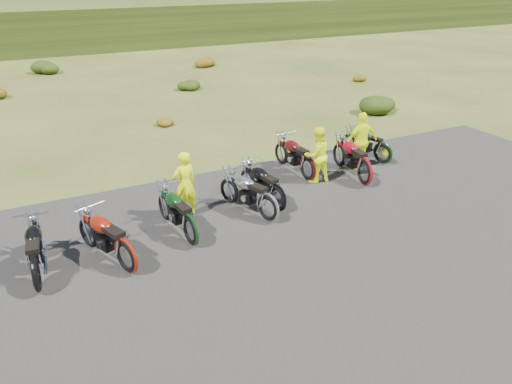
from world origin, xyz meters
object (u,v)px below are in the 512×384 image
motorcycle_0 (40,291)px  person_middle (185,186)px  motorcycle_3 (268,222)px  motorcycle_7 (382,164)px

motorcycle_0 → person_middle: size_ratio=1.25×
motorcycle_3 → motorcycle_7: (4.99, 1.79, 0.00)m
motorcycle_0 → motorcycle_7: motorcycle_0 is taller
motorcycle_0 → motorcycle_3: same height
motorcycle_0 → motorcycle_3: bearing=-78.5°
motorcycle_7 → person_middle: size_ratio=1.16×
motorcycle_3 → person_middle: 2.19m
motorcycle_0 → motorcycle_3: size_ratio=1.00×
motorcycle_7 → person_middle: 6.73m
person_middle → motorcycle_3: bearing=134.0°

